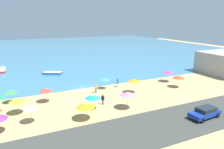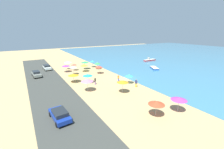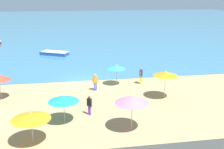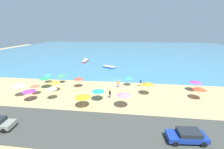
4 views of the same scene
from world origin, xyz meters
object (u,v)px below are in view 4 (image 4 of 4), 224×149
Objects in this scene: beach_umbrella_2 at (48,74)px; skiff_nearshore at (85,61)px; beach_umbrella_7 at (129,78)px; beach_umbrella_1 at (29,91)px; beach_umbrella_8 at (200,88)px; beach_umbrella_5 at (61,75)px; bather_1 at (118,83)px; beach_umbrella_9 at (148,83)px; parked_car_0 at (187,135)px; skiff_offshore at (109,67)px; bather_2 at (110,94)px; beach_umbrella_6 at (98,90)px; beach_umbrella_14 at (196,82)px; beach_umbrella_15 at (124,94)px; beach_umbrella_3 at (35,85)px; beach_umbrella_4 at (52,88)px; bather_0 at (141,82)px; beach_umbrella_13 at (18,85)px; beach_umbrella_11 at (83,96)px; beach_umbrella_12 at (79,78)px; beach_umbrella_10 at (54,82)px; beach_umbrella_0 at (45,78)px.

skiff_nearshore is at bearing 85.65° from beach_umbrella_2.
beach_umbrella_2 is 1.08× the size of beach_umbrella_7.
beach_umbrella_8 reaches higher than beach_umbrella_1.
bather_1 is (13.55, -1.12, -0.96)m from beach_umbrella_5.
beach_umbrella_1 is 0.96× the size of beach_umbrella_2.
beach_umbrella_9 is at bearing -26.95° from bather_1.
parked_car_0 is at bearing -116.98° from beach_umbrella_8.
beach_umbrella_5 is 0.49× the size of skiff_offshore.
beach_umbrella_7 is 1.37× the size of bather_2.
parked_car_0 is 34.90m from skiff_offshore.
beach_umbrella_5 is at bearing 144.11° from beach_umbrella_6.
beach_umbrella_14 reaches higher than skiff_offshore.
beach_umbrella_2 is 30.83m from parked_car_0.
beach_umbrella_6 is 23.15m from skiff_offshore.
beach_umbrella_15 is 1.62× the size of bather_2.
beach_umbrella_3 is 0.89× the size of beach_umbrella_4.
beach_umbrella_1 is at bearing -154.69° from bather_0.
beach_umbrella_13 is (-2.60, -1.10, 0.42)m from beach_umbrella_3.
beach_umbrella_1 is 0.50× the size of parked_car_0.
parked_car_0 is (-6.80, -15.61, -1.24)m from beach_umbrella_14.
beach_umbrella_14 is at bearing 23.67° from beach_umbrella_11.
beach_umbrella_9 is (3.64, -4.38, 0.38)m from beach_umbrella_7.
beach_umbrella_8 is at bearing -7.10° from beach_umbrella_12.
beach_umbrella_7 is at bearing 129.68° from beach_umbrella_9.
beach_umbrella_5 is 0.97× the size of beach_umbrella_6.
beach_umbrella_9 is (21.69, 2.66, 0.43)m from beach_umbrella_3.
beach_umbrella_1 is 9.91m from beach_umbrella_12.
beach_umbrella_15 is at bearing -9.09° from beach_umbrella_3.
bather_1 is at bearing -59.22° from skiff_nearshore.
beach_umbrella_7 is 29.45m from skiff_nearshore.
beach_umbrella_1 is at bearing -151.44° from bather_1.
parked_car_0 is at bearing -67.95° from beach_umbrella_7.
beach_umbrella_10 is 1.46× the size of bather_2.
beach_umbrella_11 is at bearing -50.43° from beach_umbrella_5.
beach_umbrella_0 reaches higher than beach_umbrella_5.
beach_umbrella_8 is 13.29m from parked_car_0.
bather_2 is at bearing -65.61° from skiff_nearshore.
beach_umbrella_3 is 30.97m from beach_umbrella_8.
beach_umbrella_4 reaches higher than beach_umbrella_5.
beach_umbrella_13 is at bearing -160.88° from bather_0.
parked_car_0 is (17.84, -14.76, -1.23)m from beach_umbrella_12.
beach_umbrella_2 reaches higher than parked_car_0.
beach_umbrella_13 reaches higher than beach_umbrella_12.
beach_umbrella_8 is 14.36m from beach_umbrella_15.
beach_umbrella_12 reaches higher than bather_0.
beach_umbrella_0 reaches higher than beach_umbrella_7.
skiff_offshore is (0.64, 25.75, -1.55)m from beach_umbrella_11.
beach_umbrella_8 is 0.40× the size of skiff_nearshore.
beach_umbrella_5 is 13.02m from beach_umbrella_6.
beach_umbrella_6 is at bearing -3.66° from beach_umbrella_3.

